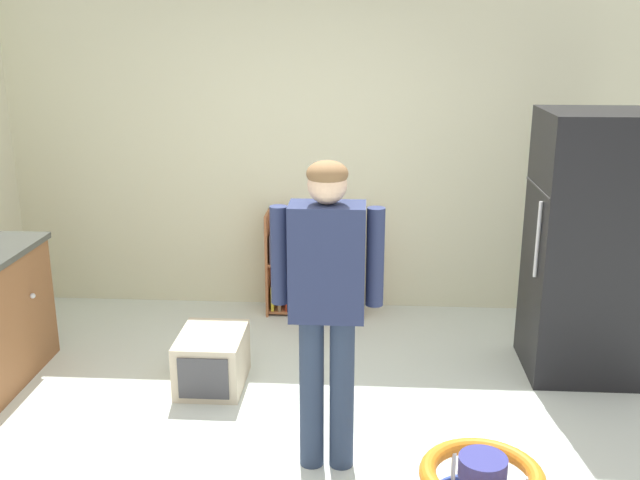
{
  "coord_description": "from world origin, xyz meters",
  "views": [
    {
      "loc": [
        0.32,
        -3.52,
        2.29
      ],
      "look_at": [
        0.07,
        0.47,
        1.11
      ],
      "focal_mm": 40.87,
      "sensor_mm": 36.0,
      "label": 1
    }
  ],
  "objects_px": {
    "refrigerator": "(587,246)",
    "bookshelf": "(309,268)",
    "standing_person": "(327,291)",
    "pet_carrier": "(212,360)"
  },
  "relations": [
    {
      "from": "refrigerator",
      "to": "standing_person",
      "type": "distance_m",
      "value": 2.08
    },
    {
      "from": "bookshelf",
      "to": "pet_carrier",
      "type": "relative_size",
      "value": 1.54
    },
    {
      "from": "standing_person",
      "to": "pet_carrier",
      "type": "height_order",
      "value": "standing_person"
    },
    {
      "from": "refrigerator",
      "to": "pet_carrier",
      "type": "height_order",
      "value": "refrigerator"
    },
    {
      "from": "standing_person",
      "to": "refrigerator",
      "type": "bearing_deg",
      "value": 37.06
    },
    {
      "from": "refrigerator",
      "to": "bookshelf",
      "type": "distance_m",
      "value": 2.21
    },
    {
      "from": "bookshelf",
      "to": "pet_carrier",
      "type": "xyz_separation_m",
      "value": [
        -0.54,
        -1.34,
        -0.19
      ]
    },
    {
      "from": "refrigerator",
      "to": "pet_carrier",
      "type": "bearing_deg",
      "value": -171.02
    },
    {
      "from": "refrigerator",
      "to": "bookshelf",
      "type": "height_order",
      "value": "refrigerator"
    },
    {
      "from": "standing_person",
      "to": "bookshelf",
      "type": "bearing_deg",
      "value": 96.93
    }
  ]
}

